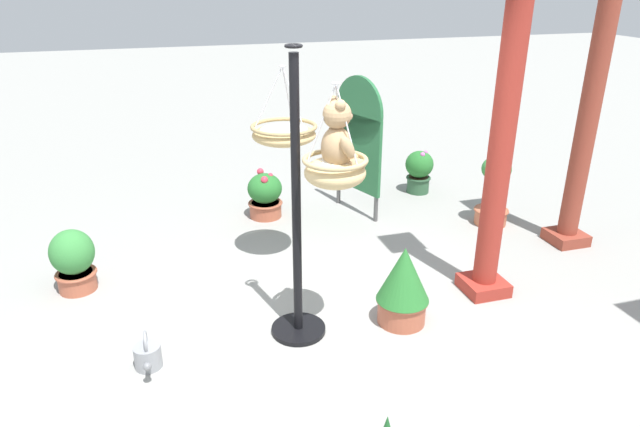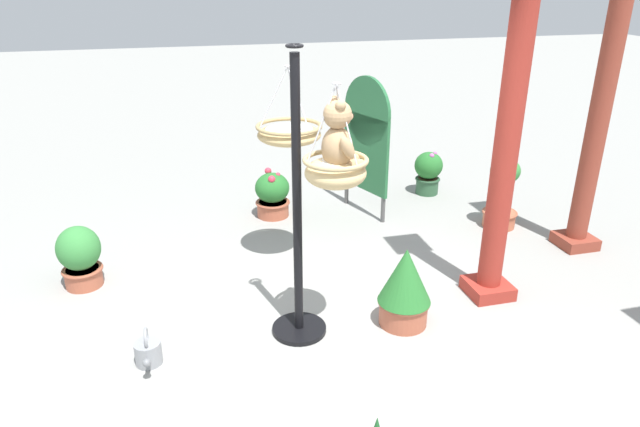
# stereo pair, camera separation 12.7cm
# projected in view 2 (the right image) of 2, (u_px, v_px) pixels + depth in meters

# --- Properties ---
(ground_plane) EXTENTS (40.00, 40.00, 0.00)m
(ground_plane) POSITION_uv_depth(u_px,v_px,m) (311.00, 348.00, 4.44)
(ground_plane) COLOR gray
(display_pole_central) EXTENTS (0.44, 0.44, 2.27)m
(display_pole_central) POSITION_uv_depth(u_px,v_px,m) (298.00, 256.00, 4.38)
(display_pole_central) COLOR black
(display_pole_central) RESTS_ON ground
(hanging_basket_with_teddy) EXTENTS (0.47, 0.47, 0.74)m
(hanging_basket_with_teddy) POSITION_uv_depth(u_px,v_px,m) (336.00, 170.00, 4.02)
(hanging_basket_with_teddy) COLOR tan
(teddy_bear) EXTENTS (0.35, 0.31, 0.51)m
(teddy_bear) POSITION_uv_depth(u_px,v_px,m) (339.00, 139.00, 3.94)
(teddy_bear) COLOR tan
(hanging_basket_left_high) EXTENTS (0.61, 0.61, 0.72)m
(hanging_basket_left_high) POSITION_uv_depth(u_px,v_px,m) (289.00, 133.00, 5.23)
(hanging_basket_left_high) COLOR tan
(greenhouse_pillar_right) EXTENTS (0.39, 0.39, 3.07)m
(greenhouse_pillar_right) POSITION_uv_depth(u_px,v_px,m) (601.00, 108.00, 5.51)
(greenhouse_pillar_right) COLOR brown
(greenhouse_pillar_right) RESTS_ON ground
(greenhouse_pillar_far_back) EXTENTS (0.40, 0.40, 2.98)m
(greenhouse_pillar_far_back) POSITION_uv_depth(u_px,v_px,m) (507.00, 141.00, 4.62)
(greenhouse_pillar_far_back) COLOR #9E2D23
(greenhouse_pillar_far_back) RESTS_ON ground
(potted_plant_fern_front) EXTENTS (0.36, 0.36, 0.57)m
(potted_plant_fern_front) POSITION_uv_depth(u_px,v_px,m) (428.00, 172.00, 7.42)
(potted_plant_fern_front) COLOR #2D5638
(potted_plant_fern_front) RESTS_ON ground
(potted_plant_flowering_red) EXTENTS (0.44, 0.44, 0.69)m
(potted_plant_flowering_red) POSITION_uv_depth(u_px,v_px,m) (405.00, 287.00, 4.62)
(potted_plant_flowering_red) COLOR #AD563D
(potted_plant_flowering_red) RESTS_ON ground
(potted_plant_tall_leafy) EXTENTS (0.40, 0.40, 0.81)m
(potted_plant_tall_leafy) POSITION_uv_depth(u_px,v_px,m) (502.00, 195.00, 6.41)
(potted_plant_tall_leafy) COLOR #BC6042
(potted_plant_tall_leafy) RESTS_ON ground
(potted_plant_bushy_green) EXTENTS (0.39, 0.39, 0.59)m
(potted_plant_bushy_green) POSITION_uv_depth(u_px,v_px,m) (80.00, 256.00, 5.21)
(potted_plant_bushy_green) COLOR #AD563D
(potted_plant_bushy_green) RESTS_ON ground
(potted_plant_small_succulent) EXTENTS (0.41, 0.41, 0.58)m
(potted_plant_small_succulent) POSITION_uv_depth(u_px,v_px,m) (272.00, 195.00, 6.73)
(potted_plant_small_succulent) COLOR #AD563D
(potted_plant_small_succulent) RESTS_ON ground
(display_sign_board) EXTENTS (0.76, 0.30, 1.64)m
(display_sign_board) POSITION_uv_depth(u_px,v_px,m) (366.00, 136.00, 6.57)
(display_sign_board) COLOR #286B3D
(display_sign_board) RESTS_ON ground
(watering_can) EXTENTS (0.35, 0.20, 0.30)m
(watering_can) POSITION_uv_depth(u_px,v_px,m) (148.00, 352.00, 4.22)
(watering_can) COLOR gray
(watering_can) RESTS_ON ground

